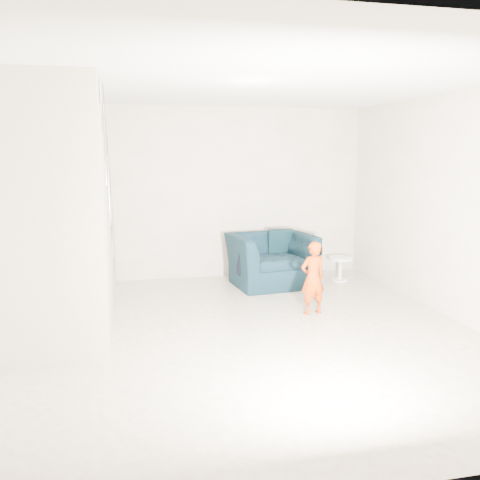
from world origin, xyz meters
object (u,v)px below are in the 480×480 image
object	(u,v)px
staircase	(62,248)
toddler	(313,278)
armchair	(271,260)
side_table	(340,265)

from	to	relation	value
staircase	toddler	bearing A→B (deg)	-0.33
staircase	armchair	bearing A→B (deg)	27.75
armchair	side_table	size ratio (longest dim) A/B	3.15
armchair	toddler	bearing A→B (deg)	-92.45
armchair	staircase	bearing A→B (deg)	-158.76
side_table	armchair	bearing A→B (deg)	179.54
toddler	staircase	bearing A→B (deg)	-12.08
toddler	side_table	xyz separation A→B (m)	(1.02, 1.49, -0.20)
toddler	staircase	xyz separation A→B (m)	(-2.92, 0.02, 0.49)
armchair	staircase	world-z (taller)	staircase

